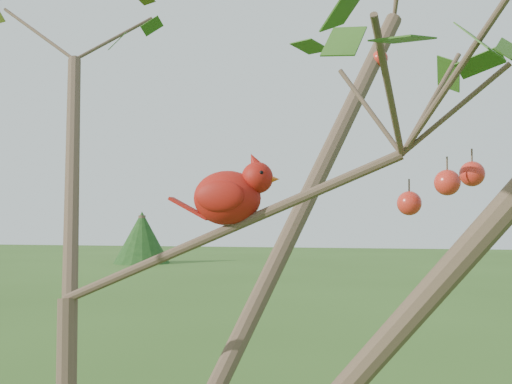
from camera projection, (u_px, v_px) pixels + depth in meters
crabapple_tree at (74, 204)px, 1.05m from camera, size 2.35×2.05×2.95m
cardinal at (231, 195)px, 1.10m from camera, size 0.19×0.10×0.14m
distant_trees at (379, 229)px, 25.26m from camera, size 42.72×14.83×3.59m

